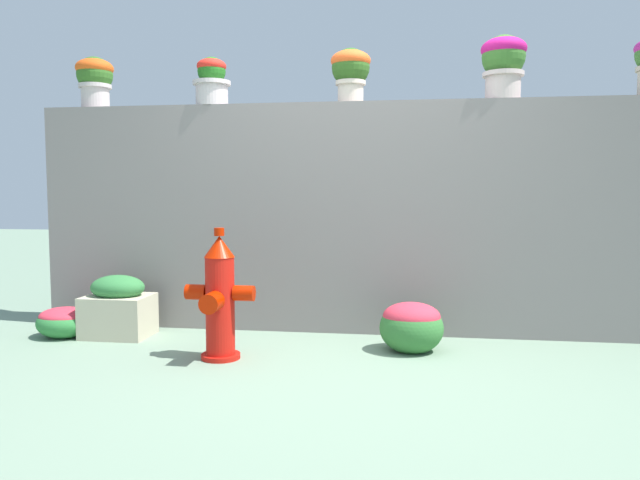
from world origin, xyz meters
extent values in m
plane|color=gray|center=(0.00, 0.00, 0.00)|extent=(24.00, 24.00, 0.00)
cube|color=gray|center=(0.00, 1.15, 0.85)|extent=(4.81, 0.28, 1.70)
cylinder|color=beige|center=(-2.07, 1.19, 1.80)|extent=(0.22, 0.22, 0.20)
cylinder|color=beige|center=(-2.07, 1.19, 1.89)|extent=(0.25, 0.25, 0.03)
sphere|color=#336522|center=(-2.07, 1.19, 1.98)|extent=(0.28, 0.28, 0.28)
ellipsoid|color=#E75417|center=(-2.07, 1.19, 2.03)|extent=(0.29, 0.29, 0.15)
cylinder|color=beige|center=(-1.09, 1.12, 1.80)|extent=(0.24, 0.24, 0.19)
cylinder|color=beige|center=(-1.09, 1.12, 1.88)|extent=(0.29, 0.29, 0.03)
sphere|color=#1E5E1A|center=(-1.09, 1.12, 1.97)|extent=(0.21, 0.21, 0.21)
ellipsoid|color=red|center=(-1.09, 1.12, 2.00)|extent=(0.22, 0.22, 0.12)
cylinder|color=beige|center=(-0.03, 1.17, 1.79)|extent=(0.19, 0.19, 0.17)
cylinder|color=beige|center=(-0.03, 1.17, 1.86)|extent=(0.23, 0.23, 0.03)
sphere|color=#2D561C|center=(-0.03, 1.17, 1.97)|extent=(0.28, 0.28, 0.28)
ellipsoid|color=#EF551F|center=(-0.03, 1.17, 2.02)|extent=(0.30, 0.30, 0.16)
cylinder|color=beige|center=(1.06, 1.13, 1.80)|extent=(0.25, 0.25, 0.20)
cylinder|color=beige|center=(1.06, 1.13, 1.89)|extent=(0.29, 0.29, 0.03)
sphere|color=#356727|center=(1.06, 1.13, 2.01)|extent=(0.30, 0.30, 0.30)
ellipsoid|color=#BD146C|center=(1.06, 1.13, 2.06)|extent=(0.32, 0.32, 0.17)
cylinder|color=red|center=(-0.76, 0.24, 0.01)|extent=(0.25, 0.25, 0.03)
cylinder|color=red|center=(-0.76, 0.24, 0.32)|extent=(0.18, 0.18, 0.65)
cone|color=#BD1A00|center=(-0.76, 0.24, 0.71)|extent=(0.19, 0.19, 0.13)
cylinder|color=#BD1A00|center=(-0.76, 0.24, 0.80)|extent=(0.06, 0.06, 0.05)
cylinder|color=#BD1A00|center=(-0.92, 0.24, 0.42)|extent=(0.13, 0.10, 0.10)
cylinder|color=#BD1A00|center=(-0.61, 0.24, 0.42)|extent=(0.13, 0.10, 0.10)
cylinder|color=#BD1A00|center=(-0.76, 0.08, 0.39)|extent=(0.12, 0.14, 0.12)
ellipsoid|color=#347434|center=(0.44, 0.59, 0.15)|extent=(0.42, 0.38, 0.34)
ellipsoid|color=#D83246|center=(0.44, 0.59, 0.23)|extent=(0.38, 0.34, 0.19)
ellipsoid|color=#307E3B|center=(-2.06, 0.63, 0.10)|extent=(0.40, 0.36, 0.23)
ellipsoid|color=#D93143|center=(-2.06, 0.63, 0.15)|extent=(0.36, 0.32, 0.12)
cube|color=#BBB196|center=(-1.68, 0.70, 0.15)|extent=(0.46, 0.36, 0.30)
ellipsoid|color=#31753A|center=(-1.68, 0.70, 0.36)|extent=(0.39, 0.30, 0.18)
camera|label=1|loc=(0.40, -3.36, 1.06)|focal=33.69mm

